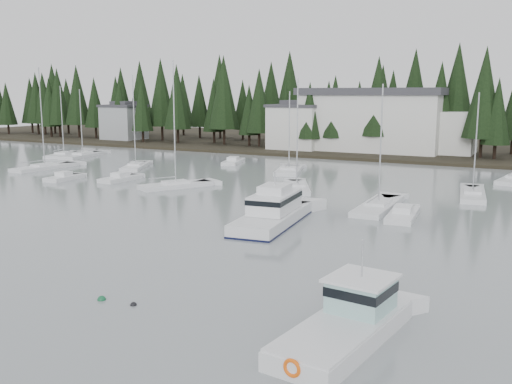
% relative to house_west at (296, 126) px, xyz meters
% --- Properties ---
extents(far_shore_land, '(240.00, 54.00, 1.00)m').
position_rel_house_west_xyz_m(far_shore_land, '(18.00, 18.00, -4.65)').
color(far_shore_land, black).
rests_on(far_shore_land, ground).
extents(conifer_treeline, '(200.00, 22.00, 20.00)m').
position_rel_house_west_xyz_m(conifer_treeline, '(18.00, 7.00, -4.65)').
color(conifer_treeline, black).
rests_on(conifer_treeline, ground).
extents(house_west, '(9.54, 7.42, 8.75)m').
position_rel_house_west_xyz_m(house_west, '(0.00, 0.00, 0.00)').
color(house_west, silver).
rests_on(house_west, ground).
extents(house_far_west, '(8.48, 7.42, 8.25)m').
position_rel_house_west_xyz_m(house_far_west, '(-42.00, 2.00, -0.25)').
color(house_far_west, '#999EA0').
rests_on(house_far_west, ground).
extents(harbor_inn, '(29.50, 11.50, 10.90)m').
position_rel_house_west_xyz_m(harbor_inn, '(15.04, 3.34, 1.12)').
color(harbor_inn, silver).
rests_on(harbor_inn, ground).
extents(cabin_cruiser_center, '(4.94, 11.79, 4.91)m').
position_rel_house_west_xyz_m(cabin_cruiser_center, '(21.98, -53.95, -3.92)').
color(cabin_cruiser_center, silver).
rests_on(cabin_cruiser_center, ground).
extents(lobster_boat_teal, '(4.01, 8.90, 4.79)m').
position_rel_house_west_xyz_m(lobster_boat_teal, '(34.69, -72.31, -4.08)').
color(lobster_boat_teal, silver).
rests_on(lobster_boat_teal, ground).
extents(sailboat_0, '(3.72, 9.78, 11.19)m').
position_rel_house_west_xyz_m(sailboat_0, '(34.77, -33.15, -4.60)').
color(sailboat_0, silver).
rests_on(sailboat_0, ground).
extents(sailboat_3, '(3.25, 9.97, 14.59)m').
position_rel_house_west_xyz_m(sailboat_3, '(-21.47, -38.60, -4.58)').
color(sailboat_3, silver).
rests_on(sailboat_3, ground).
extents(sailboat_4, '(6.13, 8.76, 12.67)m').
position_rel_house_west_xyz_m(sailboat_4, '(16.91, -37.79, -4.58)').
color(sailboat_4, silver).
rests_on(sailboat_4, ground).
extents(sailboat_5, '(4.71, 10.37, 11.70)m').
position_rel_house_west_xyz_m(sailboat_5, '(-28.02, -24.67, -4.60)').
color(sailboat_5, silver).
rests_on(sailboat_5, ground).
extents(sailboat_6, '(2.99, 10.28, 11.96)m').
position_rel_house_west_xyz_m(sailboat_6, '(27.89, -43.80, -4.60)').
color(sailboat_6, silver).
rests_on(sailboat_6, ground).
extents(sailboat_7, '(5.38, 8.88, 11.33)m').
position_rel_house_west_xyz_m(sailboat_7, '(10.38, -25.64, -4.60)').
color(sailboat_7, silver).
rests_on(sailboat_7, ground).
extents(sailboat_8, '(6.42, 8.59, 14.68)m').
position_rel_house_west_xyz_m(sailboat_8, '(4.21, -42.91, -4.56)').
color(sailboat_8, silver).
rests_on(sailboat_8, ground).
extents(sailboat_9, '(5.98, 8.76, 13.58)m').
position_rel_house_west_xyz_m(sailboat_9, '(-10.77, -31.84, -4.57)').
color(sailboat_9, silver).
rests_on(sailboat_9, ground).
extents(sailboat_12, '(5.32, 8.99, 12.22)m').
position_rel_house_west_xyz_m(sailboat_12, '(-31.27, -25.71, -4.59)').
color(sailboat_12, silver).
rests_on(sailboat_12, ground).
extents(runabout_0, '(2.59, 5.16, 1.42)m').
position_rel_house_west_xyz_m(runabout_0, '(-11.36, -44.71, -4.52)').
color(runabout_0, silver).
rests_on(runabout_0, ground).
extents(runabout_1, '(2.87, 6.88, 1.42)m').
position_rel_house_west_xyz_m(runabout_1, '(30.84, -46.59, -4.52)').
color(runabout_1, silver).
rests_on(runabout_1, ground).
extents(runabout_3, '(3.87, 6.61, 1.42)m').
position_rel_house_west_xyz_m(runabout_3, '(-1.17, -20.77, -4.52)').
color(runabout_3, silver).
rests_on(runabout_3, ground).
extents(runabout_4, '(2.29, 5.78, 1.42)m').
position_rel_house_west_xyz_m(runabout_4, '(-4.80, -41.94, -4.52)').
color(runabout_4, silver).
rests_on(runabout_4, ground).
extents(mooring_buoy_green, '(0.45, 0.45, 0.45)m').
position_rel_house_west_xyz_m(mooring_buoy_green, '(21.80, -73.80, -4.65)').
color(mooring_buoy_green, '#145933').
rests_on(mooring_buoy_green, ground).
extents(mooring_buoy_dark, '(0.35, 0.35, 0.35)m').
position_rel_house_west_xyz_m(mooring_buoy_dark, '(23.76, -73.62, -4.65)').
color(mooring_buoy_dark, black).
rests_on(mooring_buoy_dark, ground).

